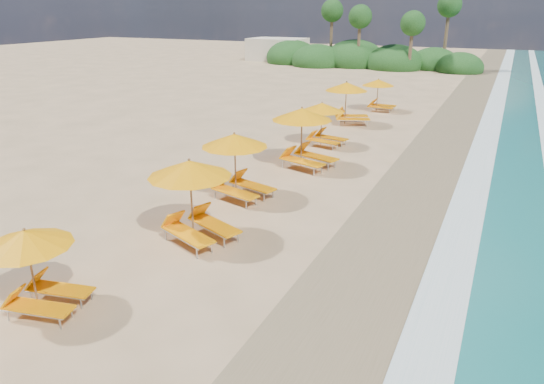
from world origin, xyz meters
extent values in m
plane|color=tan|center=(0.00, 0.00, 0.00)|extent=(160.00, 160.00, 0.00)
cube|color=#8B7553|center=(4.00, 0.00, 0.01)|extent=(4.00, 160.00, 0.01)
cube|color=white|center=(5.50, 0.00, 0.03)|extent=(1.20, 160.00, 0.01)
cylinder|color=olive|center=(-2.99, -6.45, 0.99)|extent=(0.05, 0.05, 1.97)
cone|color=#FF9A05|center=(-2.99, -6.45, 1.80)|extent=(2.41, 2.41, 0.40)
sphere|color=olive|center=(-2.99, -6.45, 2.02)|extent=(0.07, 0.07, 0.07)
cylinder|color=olive|center=(-1.86, -1.68, 1.20)|extent=(0.06, 0.06, 2.41)
cone|color=#FF9A05|center=(-1.86, -1.68, 2.20)|extent=(3.20, 3.20, 0.48)
sphere|color=olive|center=(-1.86, -1.68, 2.47)|extent=(0.09, 0.09, 0.09)
cylinder|color=olive|center=(-2.41, 1.94, 1.17)|extent=(0.06, 0.06, 2.34)
cone|color=#FF9A05|center=(-2.41, 1.94, 2.14)|extent=(2.93, 2.93, 0.47)
sphere|color=olive|center=(-2.41, 1.94, 2.40)|extent=(0.08, 0.08, 0.08)
cylinder|color=olive|center=(-1.64, 6.45, 1.27)|extent=(0.06, 0.06, 2.53)
cone|color=#FF9A05|center=(-1.64, 6.45, 2.32)|extent=(3.21, 3.21, 0.51)
sphere|color=olive|center=(-1.64, 6.45, 2.60)|extent=(0.09, 0.09, 0.09)
cylinder|color=olive|center=(-2.09, 10.20, 1.06)|extent=(0.05, 0.05, 2.12)
cone|color=#FF9A05|center=(-2.09, 10.20, 1.94)|extent=(2.56, 2.56, 0.43)
sphere|color=olive|center=(-2.09, 10.20, 2.17)|extent=(0.08, 0.08, 0.08)
cylinder|color=olive|center=(-2.46, 15.41, 1.22)|extent=(0.06, 0.06, 2.44)
cone|color=#FF9A05|center=(-2.46, 15.41, 2.23)|extent=(3.26, 3.26, 0.49)
sphere|color=olive|center=(-2.46, 15.41, 2.50)|extent=(0.09, 0.09, 0.09)
cylinder|color=olive|center=(-1.75, 20.23, 1.03)|extent=(0.05, 0.05, 2.06)
cone|color=#FF9A05|center=(-1.75, 20.23, 1.89)|extent=(2.17, 2.17, 0.41)
sphere|color=olive|center=(-1.75, 20.23, 2.12)|extent=(0.07, 0.07, 0.07)
ellipsoid|color=#163D14|center=(-6.00, 45.00, 0.62)|extent=(6.40, 6.40, 4.16)
ellipsoid|color=#163D14|center=(-11.00, 46.00, 0.70)|extent=(7.20, 7.20, 4.68)
ellipsoid|color=#163D14|center=(-15.00, 44.00, 0.58)|extent=(6.00, 6.00, 3.90)
ellipsoid|color=#163D14|center=(-2.00, 47.00, 0.55)|extent=(5.60, 5.60, 3.64)
ellipsoid|color=#163D14|center=(-19.00, 46.00, 0.64)|extent=(6.60, 6.60, 4.29)
ellipsoid|color=#163D14|center=(1.00, 45.00, 0.49)|extent=(5.00, 5.00, 3.25)
cylinder|color=brown|center=(-4.00, 43.00, 2.50)|extent=(0.36, 0.36, 5.00)
sphere|color=#163D14|center=(-4.00, 43.00, 5.00)|extent=(2.60, 2.60, 2.60)
cylinder|color=brown|center=(-10.00, 44.00, 2.80)|extent=(0.36, 0.36, 5.60)
sphere|color=#163D14|center=(-10.00, 44.00, 5.60)|extent=(2.60, 2.60, 2.60)
cylinder|color=brown|center=(-14.00, 46.00, 3.10)|extent=(0.36, 0.36, 6.20)
sphere|color=#163D14|center=(-14.00, 46.00, 6.20)|extent=(2.60, 2.60, 2.60)
cylinder|color=brown|center=(-1.00, 47.00, 3.40)|extent=(0.36, 0.36, 6.80)
sphere|color=#163D14|center=(-1.00, 47.00, 6.80)|extent=(2.60, 2.60, 2.60)
cube|color=beige|center=(-22.00, 48.00, 1.40)|extent=(7.00, 5.00, 2.80)
camera|label=1|loc=(6.20, -13.06, 6.61)|focal=32.74mm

